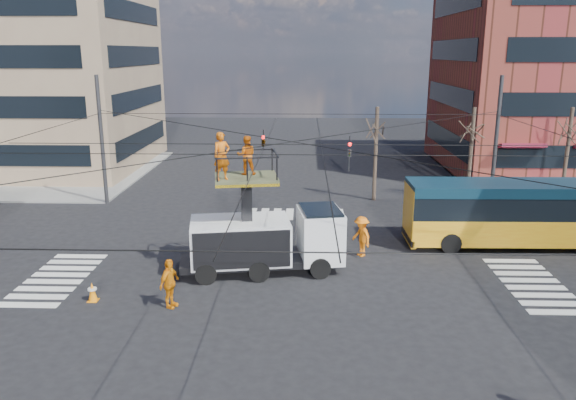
# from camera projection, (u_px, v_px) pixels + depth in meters

# --- Properties ---
(ground) EXTENTS (120.00, 120.00, 0.00)m
(ground) POSITION_uv_depth(u_px,v_px,m) (292.00, 281.00, 23.55)
(ground) COLOR black
(ground) RESTS_ON ground
(sidewalk_ne) EXTENTS (18.00, 18.00, 0.12)m
(sidewalk_ne) POSITION_uv_depth(u_px,v_px,m) (571.00, 176.00, 43.20)
(sidewalk_ne) COLOR slate
(sidewalk_ne) RESTS_ON ground
(sidewalk_nw) EXTENTS (18.00, 18.00, 0.12)m
(sidewalk_nw) POSITION_uv_depth(u_px,v_px,m) (34.00, 172.00, 44.46)
(sidewalk_nw) COLOR slate
(sidewalk_nw) RESTS_ON ground
(crosswalks) EXTENTS (22.40, 22.40, 0.02)m
(crosswalks) POSITION_uv_depth(u_px,v_px,m) (292.00, 281.00, 23.55)
(crosswalks) COLOR silver
(crosswalks) RESTS_ON ground
(overhead_network) EXTENTS (24.24, 24.24, 8.00)m
(overhead_network) POSITION_uv_depth(u_px,v_px,m) (290.00, 179.00, 22.85)
(overhead_network) COLOR #2D2D30
(overhead_network) RESTS_ON ground
(tree_a) EXTENTS (2.00, 2.00, 6.00)m
(tree_a) POSITION_uv_depth(u_px,v_px,m) (377.00, 129.00, 35.26)
(tree_a) COLOR #382B21
(tree_a) RESTS_ON ground
(tree_b) EXTENTS (2.00, 2.00, 6.00)m
(tree_b) POSITION_uv_depth(u_px,v_px,m) (473.00, 129.00, 35.08)
(tree_b) COLOR #382B21
(tree_b) RESTS_ON ground
(tree_c) EXTENTS (2.00, 2.00, 6.00)m
(tree_c) POSITION_uv_depth(u_px,v_px,m) (570.00, 130.00, 34.90)
(tree_c) COLOR #382B21
(tree_c) RESTS_ON ground
(utility_truck) EXTENTS (7.28, 3.53, 6.23)m
(utility_truck) POSITION_uv_depth(u_px,v_px,m) (266.00, 227.00, 24.19)
(utility_truck) COLOR black
(utility_truck) RESTS_ON ground
(city_bus) EXTENTS (12.48, 2.78, 3.20)m
(city_bus) POSITION_uv_depth(u_px,v_px,m) (535.00, 212.00, 27.45)
(city_bus) COLOR orange
(city_bus) RESTS_ON ground
(traffic_cone) EXTENTS (0.36, 0.36, 0.77)m
(traffic_cone) POSITION_uv_depth(u_px,v_px,m) (92.00, 292.00, 21.59)
(traffic_cone) COLOR orange
(traffic_cone) RESTS_ON ground
(worker_ground) EXTENTS (0.84, 1.21, 1.91)m
(worker_ground) POSITION_uv_depth(u_px,v_px,m) (169.00, 284.00, 20.92)
(worker_ground) COLOR orange
(worker_ground) RESTS_ON ground
(flagger) EXTENTS (1.23, 1.43, 1.93)m
(flagger) POSITION_uv_depth(u_px,v_px,m) (361.00, 236.00, 26.24)
(flagger) COLOR orange
(flagger) RESTS_ON ground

